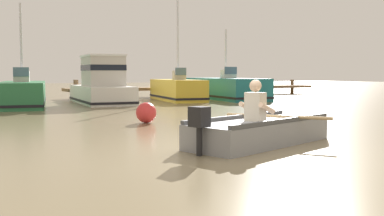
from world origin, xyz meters
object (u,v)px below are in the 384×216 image
(rowboat_with_person, at_px, (262,130))
(moored_boat_white, at_px, (102,86))
(moored_boat_teal, at_px, (224,89))
(moored_boat_yellow, at_px, (177,90))
(mooring_buoy, at_px, (146,113))
(moored_boat_green, at_px, (23,94))

(rowboat_with_person, distance_m, moored_boat_white, 13.04)
(moored_boat_teal, bearing_deg, moored_boat_yellow, -178.45)
(moored_boat_yellow, xyz_separation_m, moored_boat_teal, (2.79, 0.08, 0.02))
(rowboat_with_person, xyz_separation_m, moored_boat_white, (0.92, 13.00, 0.52))
(rowboat_with_person, xyz_separation_m, mooring_buoy, (-0.50, 4.39, 0.02))
(moored_boat_yellow, distance_m, moored_boat_teal, 2.79)
(moored_boat_green, distance_m, moored_boat_teal, 10.10)
(rowboat_with_person, distance_m, moored_boat_green, 13.00)
(moored_boat_white, bearing_deg, moored_boat_green, -175.97)
(moored_boat_white, height_order, moored_boat_yellow, moored_boat_yellow)
(moored_boat_green, xyz_separation_m, mooring_buoy, (1.94, -8.38, -0.20))
(rowboat_with_person, relative_size, moored_boat_teal, 0.54)
(rowboat_with_person, distance_m, mooring_buoy, 4.41)
(moored_boat_green, relative_size, moored_boat_white, 1.13)
(moored_boat_white, bearing_deg, moored_boat_yellow, 5.40)
(moored_boat_green, distance_m, moored_boat_white, 3.38)
(moored_boat_yellow, relative_size, mooring_buoy, 9.17)
(moored_boat_white, distance_m, moored_boat_yellow, 3.96)
(moored_boat_white, bearing_deg, mooring_buoy, -99.36)
(moored_boat_white, height_order, moored_boat_teal, moored_boat_teal)
(rowboat_with_person, relative_size, moored_boat_yellow, 0.73)
(rowboat_with_person, xyz_separation_m, moored_boat_teal, (7.64, 13.45, 0.27))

